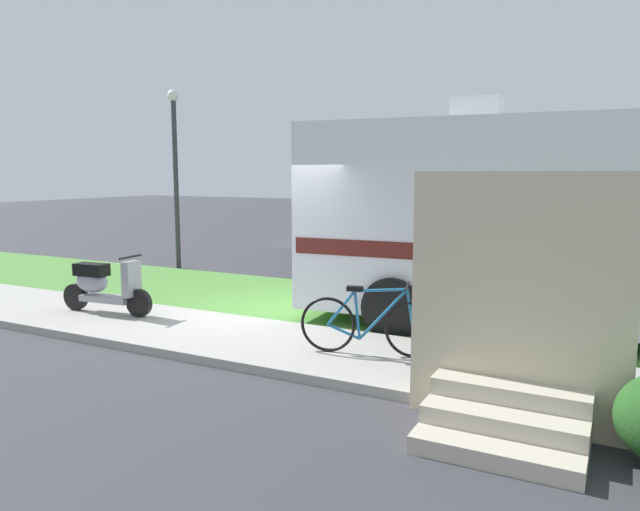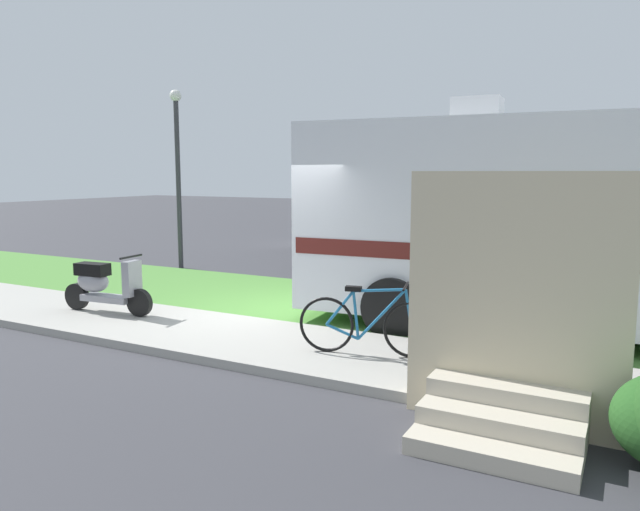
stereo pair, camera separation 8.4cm
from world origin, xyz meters
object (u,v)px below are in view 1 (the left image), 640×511
at_px(bicycle, 370,324).
at_px(street_lamp_post, 175,162).
at_px(scooter, 103,285).
at_px(bottle_green, 593,392).
at_px(pickup_truck_far, 364,218).
at_px(motorhome_rv, 555,217).
at_px(pickup_truck_near, 450,235).

bearing_deg(bicycle, street_lamp_post, 146.30).
bearing_deg(scooter, bottle_green, -3.97).
bearing_deg(bottle_green, street_lamp_post, 151.98).
bearing_deg(street_lamp_post, pickup_truck_far, 66.76).
height_order(motorhome_rv, pickup_truck_far, motorhome_rv).
height_order(pickup_truck_near, street_lamp_post, street_lamp_post).
distance_m(bicycle, street_lamp_post, 8.88).
bearing_deg(motorhome_rv, street_lamp_post, 166.39).
height_order(motorhome_rv, scooter, motorhome_rv).
distance_m(motorhome_rv, scooter, 7.10).
bearing_deg(pickup_truck_far, motorhome_rv, -51.27).
relative_size(pickup_truck_near, pickup_truck_far, 1.04).
distance_m(pickup_truck_far, bottle_green, 13.24).
bearing_deg(bottle_green, pickup_truck_far, 123.10).
bearing_deg(scooter, pickup_truck_far, 89.57).
xyz_separation_m(motorhome_rv, street_lamp_post, (-9.00, 2.18, 0.91)).
relative_size(pickup_truck_near, bottle_green, 23.60).
xyz_separation_m(scooter, pickup_truck_near, (3.87, 6.72, 0.39)).
bearing_deg(bicycle, motorhome_rv, 54.94).
bearing_deg(bottle_green, bicycle, 171.03).
distance_m(motorhome_rv, bicycle, 3.41).
bearing_deg(street_lamp_post, pickup_truck_near, 17.89).
height_order(motorhome_rv, bottle_green, motorhome_rv).
height_order(bicycle, pickup_truck_far, pickup_truck_far).
xyz_separation_m(bicycle, street_lamp_post, (-7.17, 4.78, 2.13)).
height_order(pickup_truck_near, bottle_green, pickup_truck_near).
relative_size(motorhome_rv, scooter, 4.22).
bearing_deg(pickup_truck_near, bicycle, -82.87).
bearing_deg(bottle_green, pickup_truck_near, 115.40).
bearing_deg(street_lamp_post, scooter, -62.39).
bearing_deg(street_lamp_post, bicycle, -33.70).
bearing_deg(street_lamp_post, bottle_green, -28.02).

